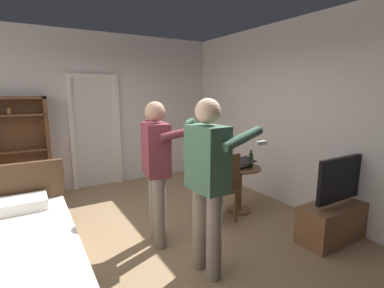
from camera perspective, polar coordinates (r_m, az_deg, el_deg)
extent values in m
plane|color=#997A56|center=(3.61, -8.78, -19.91)|extent=(5.80, 5.80, 0.00)
cube|color=silver|center=(5.72, -19.44, 6.22)|extent=(5.14, 0.12, 2.89)
cube|color=silver|center=(4.66, 20.68, 5.26)|extent=(0.12, 5.52, 2.89)
cube|color=white|center=(5.63, -22.96, 1.61)|extent=(0.08, 0.08, 2.05)
cube|color=white|center=(5.80, -14.62, 2.36)|extent=(0.08, 0.08, 2.05)
cube|color=white|center=(5.64, -19.39, 12.74)|extent=(0.93, 0.08, 0.08)
cube|color=white|center=(3.62, -31.01, -10.27)|extent=(0.50, 0.34, 0.12)
cube|color=brown|center=(5.43, -26.84, -0.66)|extent=(0.06, 0.32, 1.74)
cube|color=brown|center=(5.34, -32.87, 7.79)|extent=(1.04, 0.32, 0.04)
cube|color=brown|center=(5.58, -31.94, -0.88)|extent=(1.04, 0.02, 1.74)
cube|color=brown|center=(5.56, -31.38, -7.00)|extent=(0.98, 0.32, 0.03)
cube|color=brown|center=(5.43, -31.97, -1.15)|extent=(0.98, 0.32, 0.03)
cube|color=brown|center=(5.36, -32.58, 4.92)|extent=(0.98, 0.32, 0.03)
cylinder|color=#B17D46|center=(5.35, -32.84, 5.54)|extent=(0.05, 0.05, 0.09)
cube|color=brown|center=(4.11, 27.19, -13.41)|extent=(1.13, 0.40, 0.46)
cube|color=black|center=(3.92, 28.13, -6.06)|extent=(0.93, 0.05, 0.54)
cube|color=#5B52A5|center=(3.94, 27.75, -5.97)|extent=(0.87, 0.01, 0.48)
cylinder|color=brown|center=(4.45, 9.43, -9.09)|extent=(0.08, 0.08, 0.67)
cylinder|color=brown|center=(4.57, 9.31, -12.88)|extent=(0.37, 0.37, 0.03)
cylinder|color=brown|center=(4.34, 9.57, -4.74)|extent=(0.62, 0.62, 0.03)
cube|color=black|center=(4.32, 9.28, -4.46)|extent=(0.36, 0.29, 0.02)
cube|color=black|center=(4.22, 10.63, -3.28)|extent=(0.36, 0.27, 0.06)
cube|color=navy|center=(4.23, 10.57, -3.26)|extent=(0.32, 0.23, 0.05)
cylinder|color=#184010|center=(4.35, 11.72, -3.19)|extent=(0.06, 0.06, 0.21)
cylinder|color=#184010|center=(4.32, 11.78, -1.52)|extent=(0.03, 0.03, 0.05)
cylinder|color=brown|center=(4.36, 5.86, -10.98)|extent=(0.04, 0.04, 0.45)
cylinder|color=brown|center=(4.17, 2.06, -11.93)|extent=(0.04, 0.04, 0.45)
cylinder|color=brown|center=(4.11, 8.80, -12.40)|extent=(0.04, 0.04, 0.45)
cylinder|color=brown|center=(3.92, 4.89, -13.52)|extent=(0.04, 0.04, 0.45)
cube|color=brown|center=(4.05, 5.46, -8.98)|extent=(0.43, 0.43, 0.04)
cube|color=brown|center=(3.84, 7.07, -5.89)|extent=(0.42, 0.05, 0.50)
cylinder|color=gray|center=(3.05, 1.55, -16.39)|extent=(0.15, 0.15, 0.88)
cylinder|color=gray|center=(2.89, 4.42, -18.06)|extent=(0.15, 0.15, 0.88)
cube|color=#3F664C|center=(2.70, 3.09, -2.87)|extent=(0.29, 0.43, 0.63)
sphere|color=#D8AD8C|center=(2.63, 3.19, 6.60)|extent=(0.24, 0.24, 0.24)
cylinder|color=#3F664C|center=(2.91, 1.69, 0.46)|extent=(0.35, 0.12, 0.50)
cylinder|color=#3F664C|center=(2.64, 10.11, 1.11)|extent=(0.46, 0.13, 0.21)
cube|color=white|center=(2.79, 13.70, 0.20)|extent=(0.12, 0.05, 0.04)
cylinder|color=gray|center=(3.62, -7.41, -12.14)|extent=(0.15, 0.15, 0.86)
cylinder|color=gray|center=(3.43, -6.50, -13.50)|extent=(0.15, 0.15, 0.86)
cube|color=brown|center=(3.30, -7.25, -1.05)|extent=(0.32, 0.43, 0.61)
sphere|color=tan|center=(3.24, -7.43, 6.44)|extent=(0.23, 0.23, 0.23)
cylinder|color=brown|center=(3.52, -6.75, 1.51)|extent=(0.35, 0.14, 0.49)
cylinder|color=brown|center=(3.13, -1.78, 2.30)|extent=(0.53, 0.17, 0.17)
cube|color=white|center=(3.21, 2.71, 1.71)|extent=(0.12, 0.06, 0.04)
cube|color=#1E2D38|center=(4.51, -29.89, -12.03)|extent=(0.54, 0.41, 0.39)
cube|color=#4C1919|center=(4.63, -29.60, -11.68)|extent=(0.56, 0.46, 0.35)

